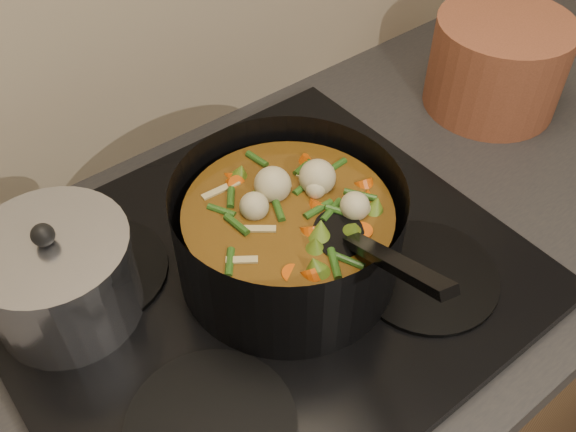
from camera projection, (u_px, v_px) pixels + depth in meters
stovetop at (261, 279)px, 0.81m from camera, size 0.62×0.54×0.03m
stockpot at (288, 234)px, 0.76m from camera, size 0.35×0.41×0.20m
saucepan at (60, 277)px, 0.72m from camera, size 0.18×0.18×0.14m
terracotta_crock at (497, 64)px, 1.03m from camera, size 0.26×0.26×0.15m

